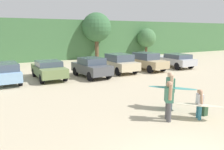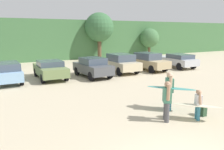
% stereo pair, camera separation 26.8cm
% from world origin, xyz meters
% --- Properties ---
extents(hillside_ridge, '(108.00, 12.00, 5.14)m').
position_xyz_m(hillside_ridge, '(0.00, 30.40, 2.57)').
color(hillside_ridge, '#427042').
rests_on(hillside_ridge, ground_plane).
extents(tree_ridge_back, '(3.79, 3.79, 6.09)m').
position_xyz_m(tree_ridge_back, '(8.26, 23.69, 4.16)').
color(tree_ridge_back, brown).
rests_on(tree_ridge_back, ground_plane).
extents(tree_far_left, '(2.82, 2.82, 4.10)m').
position_xyz_m(tree_far_left, '(16.38, 23.53, 2.67)').
color(tree_far_left, brown).
rests_on(tree_far_left, ground_plane).
extents(parked_car_sky_blue, '(1.97, 4.20, 1.51)m').
position_xyz_m(parked_car_sky_blue, '(-3.62, 13.61, 0.81)').
color(parked_car_sky_blue, '#84ADD1').
rests_on(parked_car_sky_blue, ground_plane).
extents(parked_car_olive_green, '(1.93, 4.36, 1.42)m').
position_xyz_m(parked_car_olive_green, '(-0.51, 13.74, 0.76)').
color(parked_car_olive_green, '#6B7F4C').
rests_on(parked_car_olive_green, ground_plane).
extents(parked_car_dark_gray, '(2.10, 4.08, 1.58)m').
position_xyz_m(parked_car_dark_gray, '(2.68, 12.81, 0.82)').
color(parked_car_dark_gray, '#4C4F54').
rests_on(parked_car_dark_gray, ground_plane).
extents(parked_car_champagne, '(1.96, 4.44, 1.66)m').
position_xyz_m(parked_car_champagne, '(5.72, 13.68, 0.87)').
color(parked_car_champagne, beige).
rests_on(parked_car_champagne, ground_plane).
extents(parked_car_tan, '(2.06, 4.60, 1.65)m').
position_xyz_m(parked_car_tan, '(8.62, 13.45, 0.86)').
color(parked_car_tan, tan).
rests_on(parked_car_tan, ground_plane).
extents(parked_car_silver, '(2.08, 4.51, 1.41)m').
position_xyz_m(parked_car_silver, '(12.21, 13.30, 0.77)').
color(parked_car_silver, silver).
rests_on(parked_car_silver, ground_plane).
extents(person_adult, '(0.55, 0.77, 1.78)m').
position_xyz_m(person_adult, '(2.83, 4.01, 1.00)').
color(person_adult, teal).
rests_on(person_adult, ground_plane).
extents(person_child, '(0.39, 0.55, 1.28)m').
position_xyz_m(person_child, '(3.05, 2.48, 0.72)').
color(person_child, teal).
rests_on(person_child, ground_plane).
extents(person_companion, '(0.47, 0.60, 1.67)m').
position_xyz_m(person_companion, '(1.80, 2.98, 0.94)').
color(person_companion, '#4C4C51').
rests_on(person_companion, ground_plane).
extents(surfboard_teal, '(1.98, 2.07, 0.13)m').
position_xyz_m(surfboard_teal, '(2.87, 3.91, 1.05)').
color(surfboard_teal, teal).
extents(surfboard_cream, '(1.84, 1.81, 0.14)m').
position_xyz_m(surfboard_cream, '(2.94, 2.50, 0.63)').
color(surfboard_cream, beige).
extents(backpack_dropped, '(0.24, 0.34, 0.45)m').
position_xyz_m(backpack_dropped, '(3.59, 2.71, 0.22)').
color(backpack_dropped, '#2D4C33').
rests_on(backpack_dropped, ground_plane).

